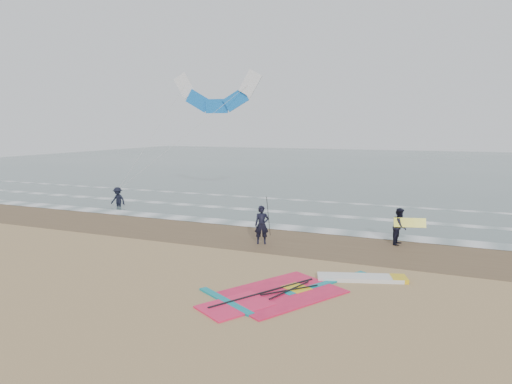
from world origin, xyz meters
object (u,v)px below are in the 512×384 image
at_px(person_standing, 262,225).
at_px(surf_kite, 216,95).
at_px(person_walking, 400,226).
at_px(windsurf_rig, 304,289).
at_px(person_wading, 118,194).

relative_size(person_standing, surf_kite, 0.21).
bearing_deg(person_standing, person_walking, -1.01).
height_order(windsurf_rig, surf_kite, surf_kite).
height_order(windsurf_rig, person_standing, person_standing).
bearing_deg(person_walking, person_standing, 120.78).
bearing_deg(windsurf_rig, person_wading, 147.32).
relative_size(person_walking, surf_kite, 0.20).
xyz_separation_m(person_standing, person_wading, (-11.62, 4.89, -0.03)).
bearing_deg(surf_kite, person_wading, -135.33).
bearing_deg(windsurf_rig, person_standing, 125.16).
distance_m(windsurf_rig, person_walking, 7.20).
xyz_separation_m(person_walking, person_wading, (-17.03, 2.72, 0.01)).
bearing_deg(windsurf_rig, surf_kite, 126.21).
relative_size(windsurf_rig, person_wading, 3.70).
distance_m(person_walking, person_wading, 17.25).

